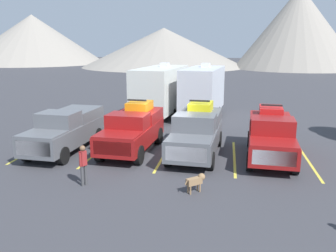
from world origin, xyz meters
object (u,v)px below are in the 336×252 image
at_px(pickup_truck_b, 133,129).
at_px(pickup_truck_c, 197,131).
at_px(dog, 197,180).
at_px(pickup_truck_d, 271,135).
at_px(camper_trailer_a, 161,89).
at_px(camper_trailer_b, 203,90).
at_px(person_a, 83,163).
at_px(pickup_truck_a, 66,129).

xyz_separation_m(pickup_truck_b, pickup_truck_c, (3.24, -0.04, 0.01)).
bearing_deg(dog, pickup_truck_d, 56.27).
relative_size(pickup_truck_c, pickup_truck_d, 1.00).
bearing_deg(dog, pickup_truck_b, 127.82).
bearing_deg(pickup_truck_b, camper_trailer_a, 91.46).
distance_m(camper_trailer_a, camper_trailer_b, 3.14).
bearing_deg(pickup_truck_d, camper_trailer_a, 127.73).
xyz_separation_m(camper_trailer_b, person_a, (-3.60, -13.59, -1.15)).
bearing_deg(camper_trailer_a, person_a, -91.90).
height_order(camper_trailer_a, person_a, camper_trailer_a).
xyz_separation_m(camper_trailer_a, person_a, (-0.46, -13.78, -1.14)).
relative_size(person_a, dog, 2.25).
bearing_deg(camper_trailer_a, pickup_truck_c, -69.03).
bearing_deg(person_a, pickup_truck_d, 32.49).
xyz_separation_m(pickup_truck_b, camper_trailer_a, (-0.23, 9.02, 0.91)).
distance_m(pickup_truck_a, person_a, 5.02).
xyz_separation_m(camper_trailer_a, dog, (3.87, -13.71, -1.61)).
bearing_deg(pickup_truck_a, camper_trailer_b, 56.14).
xyz_separation_m(pickup_truck_d, camper_trailer_b, (-3.86, 8.84, 0.94)).
relative_size(pickup_truck_b, dog, 7.53).
bearing_deg(pickup_truck_b, pickup_truck_a, -171.26).
distance_m(pickup_truck_c, camper_trailer_b, 8.91).
bearing_deg(person_a, pickup_truck_b, 81.80).
distance_m(pickup_truck_a, camper_trailer_a, 10.08).
distance_m(camper_trailer_b, person_a, 14.10).
distance_m(pickup_truck_b, camper_trailer_b, 9.33).
height_order(pickup_truck_a, pickup_truck_d, pickup_truck_d).
height_order(person_a, dog, person_a).
relative_size(pickup_truck_b, pickup_truck_c, 0.95).
bearing_deg(person_a, pickup_truck_a, 122.10).
distance_m(pickup_truck_b, pickup_truck_d, 6.76).
bearing_deg(pickup_truck_b, pickup_truck_d, -0.19).
distance_m(pickup_truck_d, camper_trailer_a, 11.47).
bearing_deg(dog, person_a, -179.03).
relative_size(pickup_truck_d, camper_trailer_a, 0.69).
bearing_deg(camper_trailer_b, pickup_truck_d, -66.43).
bearing_deg(pickup_truck_c, dog, -85.06).
bearing_deg(person_a, camper_trailer_a, 88.10).
height_order(pickup_truck_c, dog, pickup_truck_c).
distance_m(camper_trailer_a, dog, 14.34).
height_order(pickup_truck_a, person_a, pickup_truck_a).
bearing_deg(pickup_truck_c, person_a, -129.73).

